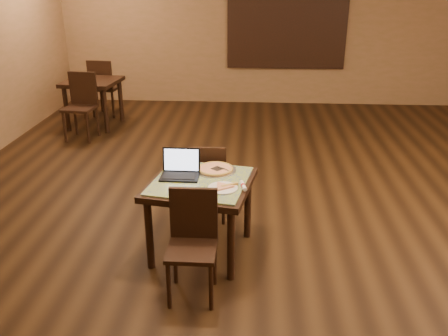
# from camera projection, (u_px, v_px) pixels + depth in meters

# --- Properties ---
(ground) EXTENTS (10.00, 10.00, 0.00)m
(ground) POSITION_uv_depth(u_px,v_px,m) (261.00, 215.00, 5.35)
(ground) COLOR black
(ground) RESTS_ON ground
(wall_back) EXTENTS (8.00, 0.02, 3.00)m
(wall_back) POSITION_uv_depth(u_px,v_px,m) (261.00, 28.00, 9.38)
(wall_back) COLOR #906949
(wall_back) RESTS_ON ground
(mural) EXTENTS (2.34, 0.05, 1.64)m
(mural) POSITION_uv_depth(u_px,v_px,m) (287.00, 26.00, 9.30)
(mural) COLOR #275891
(mural) RESTS_ON wall_back
(tiled_table) EXTENTS (1.07, 1.07, 0.76)m
(tiled_table) POSITION_uv_depth(u_px,v_px,m) (201.00, 190.00, 4.43)
(tiled_table) COLOR black
(tiled_table) RESTS_ON ground
(chair_main_near) EXTENTS (0.40, 0.40, 0.92)m
(chair_main_near) POSITION_uv_depth(u_px,v_px,m) (193.00, 237.00, 3.91)
(chair_main_near) COLOR black
(chair_main_near) RESTS_ON ground
(chair_main_far) EXTENTS (0.41, 0.41, 0.89)m
(chair_main_far) POSITION_uv_depth(u_px,v_px,m) (208.00, 178.00, 5.06)
(chair_main_far) COLOR black
(chair_main_far) RESTS_ON ground
(laptop) EXTENTS (0.36, 0.28, 0.24)m
(laptop) POSITION_uv_depth(u_px,v_px,m) (181.00, 169.00, 4.47)
(laptop) COLOR black
(laptop) RESTS_ON tiled_table
(plate) EXTENTS (0.27, 0.27, 0.01)m
(plate) POSITION_uv_depth(u_px,v_px,m) (223.00, 188.00, 4.20)
(plate) COLOR white
(plate) RESTS_ON tiled_table
(pizza_slice) EXTENTS (0.29, 0.29, 0.02)m
(pizza_slice) POSITION_uv_depth(u_px,v_px,m) (223.00, 187.00, 4.20)
(pizza_slice) COLOR beige
(pizza_slice) RESTS_ON plate
(pizza_pan) EXTENTS (0.40, 0.40, 0.01)m
(pizza_pan) POSITION_uv_depth(u_px,v_px,m) (215.00, 170.00, 4.60)
(pizza_pan) COLOR silver
(pizza_pan) RESTS_ON tiled_table
(pizza_whole) EXTENTS (0.35, 0.35, 0.02)m
(pizza_whole) POSITION_uv_depth(u_px,v_px,m) (215.00, 169.00, 4.59)
(pizza_whole) COLOR beige
(pizza_whole) RESTS_ON pizza_pan
(spatula) EXTENTS (0.25, 0.23, 0.01)m
(spatula) POSITION_uv_depth(u_px,v_px,m) (217.00, 169.00, 4.57)
(spatula) COLOR silver
(spatula) RESTS_ON pizza_whole
(napkin_roll) EXTENTS (0.07, 0.17, 0.04)m
(napkin_roll) POSITION_uv_depth(u_px,v_px,m) (243.00, 186.00, 4.23)
(napkin_roll) COLOR white
(napkin_roll) RESTS_ON tiled_table
(other_table_b) EXTENTS (0.96, 0.96, 0.82)m
(other_table_b) POSITION_uv_depth(u_px,v_px,m) (93.00, 88.00, 8.20)
(other_table_b) COLOR black
(other_table_b) RESTS_ON ground
(other_table_b_chair_near) EXTENTS (0.50, 0.50, 1.06)m
(other_table_b_chair_near) POSITION_uv_depth(u_px,v_px,m) (81.00, 102.00, 7.66)
(other_table_b_chair_near) COLOR black
(other_table_b_chair_near) RESTS_ON ground
(other_table_b_chair_far) EXTENTS (0.50, 0.50, 1.06)m
(other_table_b_chair_far) POSITION_uv_depth(u_px,v_px,m) (103.00, 85.00, 8.80)
(other_table_b_chair_far) COLOR black
(other_table_b_chair_far) RESTS_ON ground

